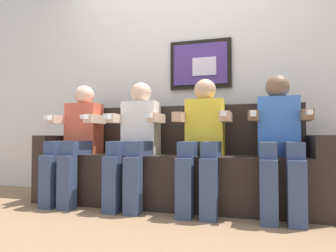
{
  "coord_description": "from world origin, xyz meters",
  "views": [
    {
      "loc": [
        0.74,
        -2.35,
        0.61
      ],
      "look_at": [
        0.0,
        0.15,
        0.7
      ],
      "focal_mm": 32.73,
      "sensor_mm": 36.0,
      "label": 1
    }
  ],
  "objects": [
    {
      "name": "person_leftmost",
      "position": [
        -0.89,
        0.16,
        0.61
      ],
      "size": [
        0.46,
        0.56,
        1.11
      ],
      "color": "#D8593F",
      "rests_on": "ground_plane"
    },
    {
      "name": "back_wall_assembly",
      "position": [
        0.0,
        0.76,
        1.3
      ],
      "size": [
        4.93,
        0.1,
        2.6
      ],
      "color": "silver",
      "rests_on": "ground_plane"
    },
    {
      "name": "ground_plane",
      "position": [
        0.0,
        0.0,
        0.0
      ],
      "size": [
        6.41,
        6.41,
        0.0
      ],
      "primitive_type": "plane",
      "color": "#8C6B4C"
    },
    {
      "name": "person_right_center",
      "position": [
        0.3,
        0.16,
        0.61
      ],
      "size": [
        0.46,
        0.56,
        1.11
      ],
      "color": "yellow",
      "rests_on": "ground_plane"
    },
    {
      "name": "couch",
      "position": [
        0.0,
        0.33,
        0.31
      ],
      "size": [
        2.53,
        0.58,
        0.9
      ],
      "color": "#2D231E",
      "rests_on": "ground_plane"
    },
    {
      "name": "person_left_center",
      "position": [
        -0.3,
        0.16,
        0.61
      ],
      "size": [
        0.46,
        0.56,
        1.11
      ],
      "color": "white",
      "rests_on": "ground_plane"
    },
    {
      "name": "person_rightmost",
      "position": [
        0.89,
        0.16,
        0.61
      ],
      "size": [
        0.46,
        0.56,
        1.11
      ],
      "color": "#3F72CC",
      "rests_on": "ground_plane"
    }
  ]
}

